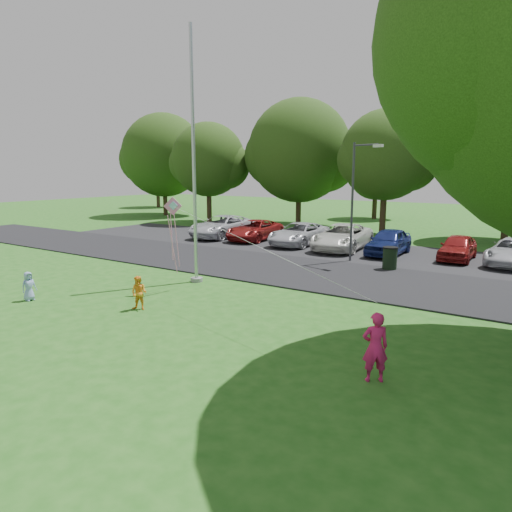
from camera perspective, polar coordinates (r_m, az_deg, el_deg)
The scene contains 13 objects.
ground at distance 13.28m, azimuth -10.08°, elevation -9.41°, with size 120.00×120.00×0.00m, color #215A17.
park_road at distance 20.47m, azimuth 7.48°, elevation -2.16°, with size 60.00×6.00×0.06m, color black.
parking_strip at distance 26.37m, azimuth 13.69°, elevation 0.48°, with size 42.00×7.00×0.06m, color black.
flagpole at distance 18.56m, azimuth -7.73°, elevation 9.42°, with size 0.50×0.50×10.00m.
street_lamp at distance 22.95m, azimuth 12.44°, elevation 7.87°, with size 1.61×0.62×5.87m.
trash_can at distance 21.85m, azimuth 16.38°, elevation -0.31°, with size 0.69×0.69×1.09m.
tree_row at distance 34.00m, azimuth 21.83°, elevation 11.84°, with size 64.35×11.94×10.88m.
horizon_trees at distance 43.12m, azimuth 27.64°, elevation 9.09°, with size 77.46×7.20×7.02m.
parked_cars at distance 26.98m, azimuth 10.18°, elevation 2.38°, with size 22.99×5.59×1.48m.
woman at distance 10.31m, azimuth 14.67°, elevation -10.95°, with size 0.57×0.37×1.56m, color #CD1B5D.
child_yellow at distance 15.47m, azimuth -14.41°, elevation -4.51°, with size 0.55×0.43×1.14m, color #FF9C28.
child_blue at distance 17.96m, azimuth -26.54°, elevation -3.39°, with size 0.51×0.33×1.04m, color #91A7DE.
kite at distance 16.95m, azimuth -9.96°, elevation 4.66°, with size 9.15×3.49×2.93m.
Camera 1 is at (8.68, -9.00, 4.49)m, focal length 32.00 mm.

